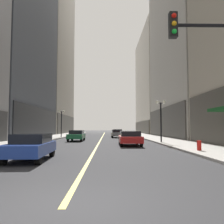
# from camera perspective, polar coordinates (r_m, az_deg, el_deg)

# --- Properties ---
(ground_plane) EXTENTS (200.00, 200.00, 0.00)m
(ground_plane) POSITION_cam_1_polar(r_m,az_deg,el_deg) (39.79, -2.45, -6.23)
(ground_plane) COLOR #2D2D30
(sidewalk_left) EXTENTS (4.50, 78.00, 0.15)m
(sidewalk_left) POSITION_cam_1_polar(r_m,az_deg,el_deg) (40.82, -14.17, -5.95)
(sidewalk_left) COLOR #ADA8A0
(sidewalk_left) RESTS_ON ground
(sidewalk_right) EXTENTS (4.50, 78.00, 0.15)m
(sidewalk_right) POSITION_cam_1_polar(r_m,az_deg,el_deg) (40.44, 9.38, -6.03)
(sidewalk_right) COLOR #ADA8A0
(sidewalk_right) RESTS_ON ground
(lane_centre_stripe) EXTENTS (0.16, 70.00, 0.01)m
(lane_centre_stripe) POSITION_cam_1_polar(r_m,az_deg,el_deg) (39.79, -2.45, -6.22)
(lane_centre_stripe) COLOR #E5D64C
(lane_centre_stripe) RESTS_ON ground
(building_right_far) EXTENTS (14.37, 26.00, 28.28)m
(building_right_far) POSITION_cam_1_polar(r_m,az_deg,el_deg) (68.00, 13.18, 6.78)
(building_right_far) COLOR #B7AD99
(building_right_far) RESTS_ON ground
(car_blue) EXTENTS (1.94, 4.25, 1.32)m
(car_blue) POSITION_cam_1_polar(r_m,az_deg,el_deg) (12.43, -19.31, -7.88)
(car_blue) COLOR navy
(car_blue) RESTS_ON ground
(car_red) EXTENTS (2.00, 4.67, 1.32)m
(car_red) POSITION_cam_1_polar(r_m,az_deg,el_deg) (21.26, 4.43, -6.32)
(car_red) COLOR #B21919
(car_red) RESTS_ON ground
(car_green) EXTENTS (1.81, 4.19, 1.32)m
(car_green) POSITION_cam_1_polar(r_m,az_deg,el_deg) (28.61, -8.74, -5.66)
(car_green) COLOR #196038
(car_green) RESTS_ON ground
(car_grey) EXTENTS (1.83, 4.67, 1.32)m
(car_grey) POSITION_cam_1_polar(r_m,az_deg,el_deg) (38.15, 1.17, -5.25)
(car_grey) COLOR slate
(car_grey) RESTS_ON ground
(car_yellow) EXTENTS (1.92, 4.37, 1.32)m
(car_yellow) POSITION_cam_1_polar(r_m,az_deg,el_deg) (48.05, 1.33, -4.97)
(car_yellow) COLOR yellow
(car_yellow) RESTS_ON ground
(street_lamp_left_far) EXTENTS (1.06, 0.36, 4.43)m
(street_lamp_left_far) POSITION_cam_1_polar(r_m,az_deg,el_deg) (37.48, -12.38, -1.30)
(street_lamp_left_far) COLOR black
(street_lamp_left_far) RESTS_ON ground
(street_lamp_right_mid) EXTENTS (1.06, 0.36, 4.43)m
(street_lamp_right_mid) POSITION_cam_1_polar(r_m,az_deg,el_deg) (24.23, 11.96, 0.05)
(street_lamp_right_mid) COLOR black
(street_lamp_right_mid) RESTS_ON ground
(fire_hydrant_right) EXTENTS (0.28, 0.28, 0.80)m
(fire_hydrant_right) POSITION_cam_1_polar(r_m,az_deg,el_deg) (16.23, 20.73, -7.98)
(fire_hydrant_right) COLOR red
(fire_hydrant_right) RESTS_ON ground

